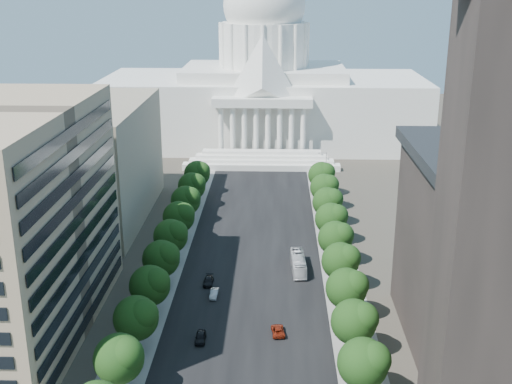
# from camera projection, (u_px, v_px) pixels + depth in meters

# --- Properties ---
(road_asphalt) EXTENTS (30.00, 260.00, 0.01)m
(road_asphalt) POSITION_uv_depth(u_px,v_px,m) (255.00, 233.00, 158.88)
(road_asphalt) COLOR black
(road_asphalt) RESTS_ON ground
(sidewalk_left) EXTENTS (8.00, 260.00, 0.02)m
(sidewalk_left) POSITION_uv_depth(u_px,v_px,m) (179.00, 232.00, 159.48)
(sidewalk_left) COLOR gray
(sidewalk_left) RESTS_ON ground
(sidewalk_right) EXTENTS (8.00, 260.00, 0.02)m
(sidewalk_right) POSITION_uv_depth(u_px,v_px,m) (332.00, 234.00, 158.28)
(sidewalk_right) COLOR gray
(sidewalk_right) RESTS_ON ground
(capitol) EXTENTS (120.00, 56.00, 73.00)m
(capitol) POSITION_uv_depth(u_px,v_px,m) (264.00, 90.00, 242.71)
(capitol) COLOR white
(capitol) RESTS_ON ground
(office_block_left_far) EXTENTS (38.00, 52.00, 30.00)m
(office_block_left_far) POSITION_uv_depth(u_px,v_px,m) (71.00, 162.00, 165.20)
(office_block_left_far) COLOR gray
(office_block_left_far) RESTS_ON ground
(tree_l_b) EXTENTS (7.79, 7.60, 9.97)m
(tree_l_b) POSITION_uv_depth(u_px,v_px,m) (121.00, 358.00, 94.58)
(tree_l_b) COLOR #33261C
(tree_l_b) RESTS_ON ground
(tree_l_c) EXTENTS (7.79, 7.60, 9.97)m
(tree_l_c) POSITION_uv_depth(u_px,v_px,m) (138.00, 317.00, 105.97)
(tree_l_c) COLOR #33261C
(tree_l_c) RESTS_ON ground
(tree_l_d) EXTENTS (7.79, 7.60, 9.97)m
(tree_l_d) POSITION_uv_depth(u_px,v_px,m) (151.00, 285.00, 117.36)
(tree_l_d) COLOR #33261C
(tree_l_d) RESTS_ON ground
(tree_l_e) EXTENTS (7.79, 7.60, 9.97)m
(tree_l_e) POSITION_uv_depth(u_px,v_px,m) (163.00, 258.00, 128.76)
(tree_l_e) COLOR #33261C
(tree_l_e) RESTS_ON ground
(tree_l_f) EXTENTS (7.79, 7.60, 9.97)m
(tree_l_f) POSITION_uv_depth(u_px,v_px,m) (172.00, 235.00, 140.15)
(tree_l_f) COLOR #33261C
(tree_l_f) RESTS_ON ground
(tree_l_g) EXTENTS (7.79, 7.60, 9.97)m
(tree_l_g) POSITION_uv_depth(u_px,v_px,m) (180.00, 216.00, 151.54)
(tree_l_g) COLOR #33261C
(tree_l_g) RESTS_ON ground
(tree_l_h) EXTENTS (7.79, 7.60, 9.97)m
(tree_l_h) POSITION_uv_depth(u_px,v_px,m) (187.00, 200.00, 162.93)
(tree_l_h) COLOR #33261C
(tree_l_h) RESTS_ON ground
(tree_l_i) EXTENTS (7.79, 7.60, 9.97)m
(tree_l_i) POSITION_uv_depth(u_px,v_px,m) (193.00, 185.00, 174.33)
(tree_l_i) COLOR #33261C
(tree_l_i) RESTS_ON ground
(tree_l_j) EXTENTS (7.79, 7.60, 9.97)m
(tree_l_j) POSITION_uv_depth(u_px,v_px,m) (198.00, 173.00, 185.72)
(tree_l_j) COLOR #33261C
(tree_l_j) RESTS_ON ground
(tree_r_b) EXTENTS (7.79, 7.60, 9.97)m
(tree_r_b) POSITION_uv_depth(u_px,v_px,m) (365.00, 362.00, 93.45)
(tree_r_b) COLOR #33261C
(tree_r_b) RESTS_ON ground
(tree_r_c) EXTENTS (7.79, 7.60, 9.97)m
(tree_r_c) POSITION_uv_depth(u_px,v_px,m) (356.00, 321.00, 104.84)
(tree_r_c) COLOR #33261C
(tree_r_c) RESTS_ON ground
(tree_r_d) EXTENTS (7.79, 7.60, 9.97)m
(tree_r_d) POSITION_uv_depth(u_px,v_px,m) (348.00, 288.00, 116.23)
(tree_r_d) COLOR #33261C
(tree_r_d) RESTS_ON ground
(tree_r_e) EXTENTS (7.79, 7.60, 9.97)m
(tree_r_e) POSITION_uv_depth(u_px,v_px,m) (342.00, 260.00, 127.62)
(tree_r_e) COLOR #33261C
(tree_r_e) RESTS_ON ground
(tree_r_f) EXTENTS (7.79, 7.60, 9.97)m
(tree_r_f) POSITION_uv_depth(u_px,v_px,m) (337.00, 237.00, 139.02)
(tree_r_f) COLOR #33261C
(tree_r_f) RESTS_ON ground
(tree_r_g) EXTENTS (7.79, 7.60, 9.97)m
(tree_r_g) POSITION_uv_depth(u_px,v_px,m) (332.00, 218.00, 150.41)
(tree_r_g) COLOR #33261C
(tree_r_g) RESTS_ON ground
(tree_r_h) EXTENTS (7.79, 7.60, 9.97)m
(tree_r_h) POSITION_uv_depth(u_px,v_px,m) (329.00, 201.00, 161.80)
(tree_r_h) COLOR #33261C
(tree_r_h) RESTS_ON ground
(tree_r_i) EXTENTS (7.79, 7.60, 9.97)m
(tree_r_i) POSITION_uv_depth(u_px,v_px,m) (325.00, 187.00, 173.19)
(tree_r_i) COLOR #33261C
(tree_r_i) RESTS_ON ground
(tree_r_j) EXTENTS (7.79, 7.60, 9.97)m
(tree_r_j) POSITION_uv_depth(u_px,v_px,m) (322.00, 174.00, 184.58)
(tree_r_j) COLOR #33261C
(tree_r_j) RESTS_ON ground
(streetlight_b) EXTENTS (2.61, 0.44, 9.00)m
(streetlight_b) POSITION_uv_depth(u_px,v_px,m) (366.00, 327.00, 104.22)
(streetlight_b) COLOR gray
(streetlight_b) RESTS_ON ground
(streetlight_c) EXTENTS (2.61, 0.44, 9.00)m
(streetlight_c) POSITION_uv_depth(u_px,v_px,m) (350.00, 263.00, 127.96)
(streetlight_c) COLOR gray
(streetlight_c) RESTS_ON ground
(streetlight_d) EXTENTS (2.61, 0.44, 9.00)m
(streetlight_d) POSITION_uv_depth(u_px,v_px,m) (339.00, 219.00, 151.69)
(streetlight_d) COLOR gray
(streetlight_d) RESTS_ON ground
(streetlight_e) EXTENTS (2.61, 0.44, 9.00)m
(streetlight_e) POSITION_uv_depth(u_px,v_px,m) (330.00, 187.00, 175.42)
(streetlight_e) COLOR gray
(streetlight_e) RESTS_ON ground
(streetlight_f) EXTENTS (2.61, 0.44, 9.00)m
(streetlight_f) POSITION_uv_depth(u_px,v_px,m) (324.00, 162.00, 199.16)
(streetlight_f) COLOR gray
(streetlight_f) RESTS_ON ground
(car_dark_a) EXTENTS (1.81, 4.40, 1.49)m
(car_dark_a) POSITION_uv_depth(u_px,v_px,m) (201.00, 337.00, 110.81)
(car_dark_a) COLOR black
(car_dark_a) RESTS_ON ground
(car_silver) EXTENTS (1.65, 4.27, 1.39)m
(car_silver) POSITION_uv_depth(u_px,v_px,m) (214.00, 294.00, 126.40)
(car_silver) COLOR #A2A3A9
(car_silver) RESTS_ON ground
(car_red) EXTENTS (2.71, 4.95, 1.31)m
(car_red) POSITION_uv_depth(u_px,v_px,m) (278.00, 330.00, 113.11)
(car_red) COLOR maroon
(car_red) RESTS_ON ground
(car_dark_b) EXTENTS (1.98, 4.69, 1.35)m
(car_dark_b) POSITION_uv_depth(u_px,v_px,m) (208.00, 281.00, 131.66)
(car_dark_b) COLOR black
(car_dark_b) RESTS_ON ground
(city_bus) EXTENTS (3.28, 11.86, 3.27)m
(city_bus) POSITION_uv_depth(u_px,v_px,m) (298.00, 263.00, 137.81)
(city_bus) COLOR silver
(city_bus) RESTS_ON ground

